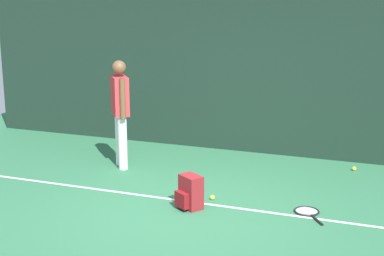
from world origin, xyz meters
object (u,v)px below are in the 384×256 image
tennis_ball_near_player (121,156)px  tennis_ball_far_left (212,197)px  tennis_racket (308,212)px  backpack (190,193)px  tennis_ball_mid_court (354,169)px  tennis_player (120,107)px

tennis_ball_near_player → tennis_ball_far_left: bearing=-33.0°
tennis_racket → backpack: bearing=70.4°
backpack → tennis_ball_mid_court: bearing=85.7°
backpack → tennis_ball_mid_court: backpack is taller
backpack → tennis_ball_far_left: bearing=99.2°
tennis_ball_near_player → tennis_ball_far_left: 2.46m
tennis_ball_far_left → tennis_ball_mid_court: bearing=49.8°
tennis_ball_near_player → tennis_ball_mid_court: same height
tennis_player → tennis_ball_mid_court: (3.50, 1.08, -0.93)m
tennis_player → tennis_ball_near_player: tennis_player is taller
tennis_racket → tennis_ball_mid_court: bearing=-44.9°
tennis_racket → tennis_ball_far_left: (-1.28, 0.02, 0.02)m
backpack → tennis_ball_near_player: (-1.89, 1.72, -0.18)m
tennis_ball_mid_court → tennis_ball_far_left: 2.59m
backpack → tennis_ball_far_left: 0.46m
tennis_ball_far_left → tennis_ball_near_player: bearing=147.0°
backpack → tennis_ball_mid_court: size_ratio=6.67×
tennis_ball_mid_court → tennis_ball_near_player: bearing=-170.3°
tennis_player → tennis_racket: 3.37m
tennis_racket → tennis_ball_near_player: bearing=34.1°
tennis_ball_near_player → tennis_ball_far_left: same height
tennis_racket → tennis_ball_mid_court: (0.40, 2.00, 0.02)m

